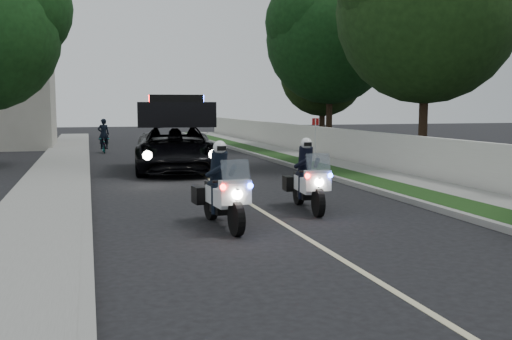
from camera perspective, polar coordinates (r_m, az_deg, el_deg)
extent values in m
plane|color=black|center=(12.69, 2.74, -5.35)|extent=(120.00, 120.00, 0.00)
cube|color=gray|center=(23.36, 4.35, 0.21)|extent=(0.20, 60.00, 0.15)
cube|color=#193814|center=(23.61, 5.94, 0.26)|extent=(1.20, 60.00, 0.16)
cube|color=gray|center=(24.12, 8.81, 0.35)|extent=(1.40, 60.00, 0.16)
cube|color=beige|center=(24.50, 10.96, 1.98)|extent=(0.22, 60.00, 1.50)
cube|color=gray|center=(21.90, -16.19, -0.44)|extent=(0.20, 60.00, 0.15)
cube|color=gray|center=(21.93, -19.06, -0.52)|extent=(2.00, 60.00, 0.16)
cube|color=#BFB78C|center=(22.27, -5.58, -0.29)|extent=(0.12, 50.00, 0.01)
imported|color=black|center=(23.04, -7.82, -0.11)|extent=(3.69, 6.80, 3.17)
imported|color=black|center=(32.66, -14.64, 1.64)|extent=(0.60, 1.56, 0.81)
imported|color=black|center=(32.66, -14.64, 1.64)|extent=(0.61, 0.42, 1.65)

